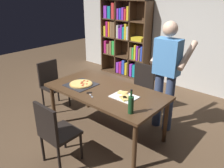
% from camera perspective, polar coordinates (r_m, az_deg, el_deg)
% --- Properties ---
extents(ground_plane, '(12.00, 12.00, 0.00)m').
position_cam_1_polar(ground_plane, '(3.80, -1.51, -11.87)').
color(ground_plane, brown).
extents(back_wall, '(6.40, 0.10, 2.80)m').
position_cam_1_polar(back_wall, '(5.39, 17.82, 13.58)').
color(back_wall, silver).
rests_on(back_wall, ground_plane).
extents(dining_table, '(1.84, 0.95, 0.75)m').
position_cam_1_polar(dining_table, '(3.46, -1.63, -2.53)').
color(dining_table, '#4C331E').
rests_on(dining_table, ground_plane).
extents(chair_near_camera, '(0.42, 0.42, 0.90)m').
position_cam_1_polar(chair_near_camera, '(3.00, -14.30, -11.31)').
color(chair_near_camera, black).
rests_on(chair_near_camera, ground_plane).
extents(chair_far_side, '(0.42, 0.42, 0.90)m').
position_cam_1_polar(chair_far_side, '(4.22, 7.21, -0.41)').
color(chair_far_side, black).
rests_on(chair_far_side, ground_plane).
extents(chair_left_end, '(0.42, 0.42, 0.90)m').
position_cam_1_polar(chair_left_end, '(4.52, -14.88, 0.58)').
color(chair_left_end, black).
rests_on(chair_left_end, ground_plane).
extents(bookshelf, '(1.40, 0.35, 1.95)m').
position_cam_1_polar(bookshelf, '(6.03, 3.23, 11.08)').
color(bookshelf, '#513823').
rests_on(bookshelf, ground_plane).
extents(person_serving_pizza, '(0.55, 0.54, 1.75)m').
position_cam_1_polar(person_serving_pizza, '(3.59, 13.62, 3.23)').
color(person_serving_pizza, '#38476B').
rests_on(person_serving_pizza, ground_plane).
extents(pepperoni_pizza_on_tray, '(0.42, 0.42, 0.04)m').
position_cam_1_polar(pepperoni_pizza_on_tray, '(3.63, -7.83, -0.02)').
color(pepperoni_pizza_on_tray, '#2D2D33').
rests_on(pepperoni_pizza_on_tray, dining_table).
extents(pizza_slices_on_towel, '(0.36, 0.28, 0.03)m').
position_cam_1_polar(pizza_slices_on_towel, '(3.20, 3.11, -3.15)').
color(pizza_slices_on_towel, white).
rests_on(pizza_slices_on_towel, dining_table).
extents(wine_bottle, '(0.07, 0.07, 0.32)m').
position_cam_1_polar(wine_bottle, '(2.76, 4.79, -5.15)').
color(wine_bottle, '#194723').
rests_on(wine_bottle, dining_table).
extents(kitchen_scissors, '(0.19, 0.14, 0.01)m').
position_cam_1_polar(kitchen_scissors, '(3.31, -5.60, -2.46)').
color(kitchen_scissors, silver).
rests_on(kitchen_scissors, dining_table).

